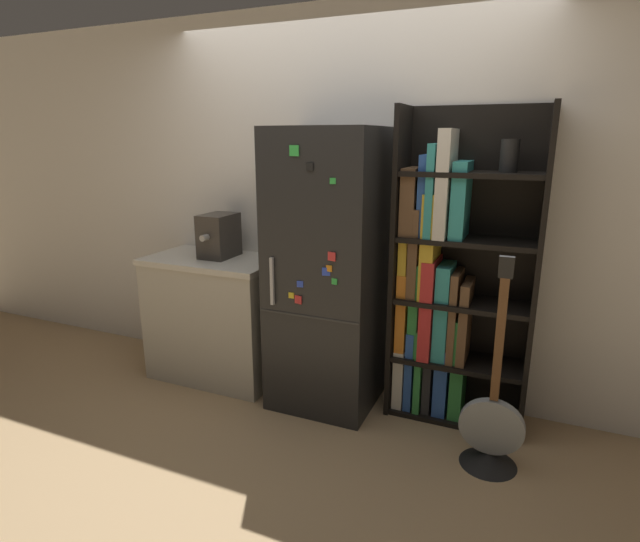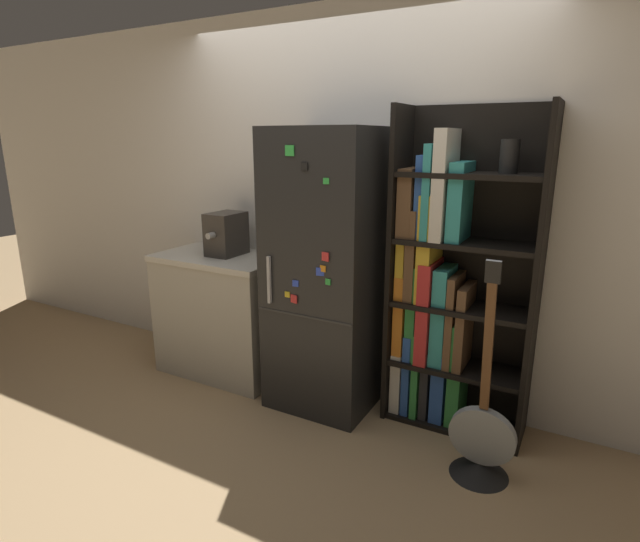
# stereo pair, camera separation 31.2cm
# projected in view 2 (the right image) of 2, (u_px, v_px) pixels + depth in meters

# --- Properties ---
(ground_plane) EXTENTS (16.00, 16.00, 0.00)m
(ground_plane) POSITION_uv_depth(u_px,v_px,m) (316.00, 408.00, 3.36)
(ground_plane) COLOR tan
(wall_back) EXTENTS (8.00, 0.05, 2.60)m
(wall_back) POSITION_uv_depth(u_px,v_px,m) (350.00, 207.00, 3.42)
(wall_back) COLOR white
(wall_back) RESTS_ON ground_plane
(refrigerator) EXTENTS (0.67, 0.63, 1.83)m
(refrigerator) POSITION_uv_depth(u_px,v_px,m) (327.00, 272.00, 3.24)
(refrigerator) COLOR black
(refrigerator) RESTS_ON ground_plane
(bookshelf) EXTENTS (0.84, 0.36, 1.95)m
(bookshelf) POSITION_uv_depth(u_px,v_px,m) (446.00, 288.00, 3.03)
(bookshelf) COLOR black
(bookshelf) RESTS_ON ground_plane
(kitchen_counter) EXTENTS (0.96, 0.58, 0.92)m
(kitchen_counter) POSITION_uv_depth(u_px,v_px,m) (224.00, 314.00, 3.80)
(kitchen_counter) COLOR #BCB7A8
(kitchen_counter) RESTS_ON ground_plane
(espresso_machine) EXTENTS (0.21, 0.34, 0.31)m
(espresso_machine) POSITION_uv_depth(u_px,v_px,m) (226.00, 234.00, 3.66)
(espresso_machine) COLOR #38332D
(espresso_machine) RESTS_ON kitchen_counter
(guitar) EXTENTS (0.35, 0.31, 1.22)m
(guitar) POSITION_uv_depth(u_px,v_px,m) (481.00, 447.00, 2.64)
(guitar) COLOR black
(guitar) RESTS_ON ground_plane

